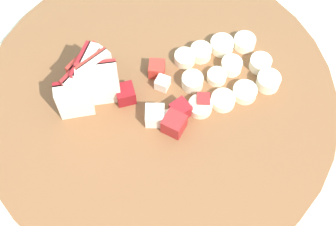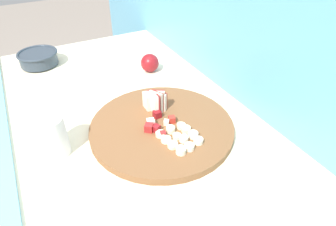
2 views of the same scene
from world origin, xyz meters
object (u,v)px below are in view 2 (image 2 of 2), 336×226
banana_slice_rows (180,138)px  whole_apple (150,63)px  cutting_board (162,127)px  apple_dice_pile (157,124)px  ceramic_bowl (38,58)px  small_jar (51,136)px  apple_wedge_fan (155,101)px

banana_slice_rows → whole_apple: size_ratio=1.62×
cutting_board → apple_dice_pile: (0.00, -0.02, 0.02)m
ceramic_bowl → whole_apple: size_ratio=2.21×
small_jar → banana_slice_rows: bearing=66.7°
banana_slice_rows → whole_apple: 0.43m
apple_wedge_fan → ceramic_bowl: (-0.51, -0.26, -0.02)m
apple_dice_pile → whole_apple: whole_apple is taller
apple_wedge_fan → small_jar: (0.03, -0.30, 0.00)m
apple_dice_pile → small_jar: 0.27m
cutting_board → small_jar: bearing=-99.4°
small_jar → whole_apple: 0.50m
banana_slice_rows → whole_apple: bearing=165.5°
small_jar → apple_dice_pile: bearing=79.7°
ceramic_bowl → small_jar: size_ratio=1.38×
apple_wedge_fan → small_jar: size_ratio=0.62×
ceramic_bowl → small_jar: small_jar is taller
apple_dice_pile → ceramic_bowl: size_ratio=0.68×
apple_wedge_fan → ceramic_bowl: 0.58m
cutting_board → whole_apple: whole_apple is taller
apple_wedge_fan → ceramic_bowl: size_ratio=0.45×
ceramic_bowl → apple_wedge_fan: bearing=26.6°
cutting_board → whole_apple: 0.36m
cutting_board → ceramic_bowl: bearing=-157.5°
apple_dice_pile → small_jar: (-0.05, -0.27, 0.02)m
cutting_board → banana_slice_rows: banana_slice_rows is taller
banana_slice_rows → small_jar: bearing=-113.3°
apple_dice_pile → whole_apple: bearing=157.9°
ceramic_bowl → small_jar: bearing=-4.4°
apple_wedge_fan → cutting_board: bearing=-11.6°
cutting_board → whole_apple: size_ratio=5.89×
whole_apple → apple_dice_pile: bearing=-22.1°
apple_dice_pile → banana_slice_rows: apple_dice_pile is taller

